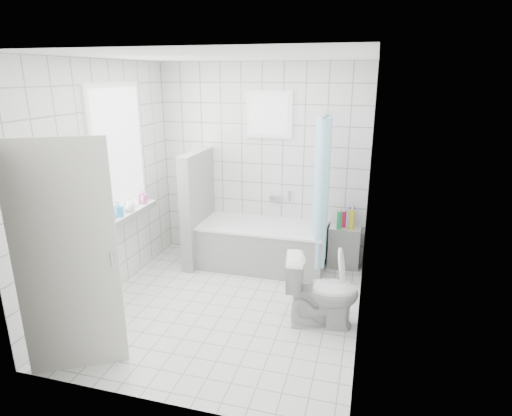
% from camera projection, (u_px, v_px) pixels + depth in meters
% --- Properties ---
extents(ground, '(3.00, 3.00, 0.00)m').
position_uv_depth(ground, '(227.00, 306.00, 4.70)').
color(ground, white).
rests_on(ground, ground).
extents(ceiling, '(3.00, 3.00, 0.00)m').
position_uv_depth(ceiling, '(221.00, 56.00, 3.92)').
color(ceiling, white).
rests_on(ceiling, ground).
extents(wall_back, '(2.80, 0.02, 2.60)m').
position_uv_depth(wall_back, '(262.00, 164.00, 5.69)').
color(wall_back, white).
rests_on(wall_back, ground).
extents(wall_front, '(2.80, 0.02, 2.60)m').
position_uv_depth(wall_front, '(152.00, 248.00, 2.93)').
color(wall_front, white).
rests_on(wall_front, ground).
extents(wall_left, '(0.02, 3.00, 2.60)m').
position_uv_depth(wall_left, '(103.00, 184.00, 4.66)').
color(wall_left, white).
rests_on(wall_left, ground).
extents(wall_right, '(0.02, 3.00, 2.60)m').
position_uv_depth(wall_right, '(367.00, 203.00, 3.96)').
color(wall_right, white).
rests_on(wall_right, ground).
extents(window_left, '(0.01, 0.90, 1.40)m').
position_uv_depth(window_left, '(120.00, 152.00, 4.84)').
color(window_left, white).
rests_on(window_left, wall_left).
extents(window_back, '(0.50, 0.01, 0.50)m').
position_uv_depth(window_back, '(269.00, 115.00, 5.43)').
color(window_back, white).
rests_on(window_back, wall_back).
extents(window_sill, '(0.18, 1.02, 0.08)m').
position_uv_depth(window_sill, '(129.00, 214.00, 5.05)').
color(window_sill, white).
rests_on(window_sill, wall_left).
extents(door, '(0.72, 0.43, 2.00)m').
position_uv_depth(door, '(67.00, 261.00, 3.45)').
color(door, silver).
rests_on(door, ground).
extents(bathtub, '(1.63, 0.77, 0.58)m').
position_uv_depth(bathtub, '(263.00, 245.00, 5.62)').
color(bathtub, white).
rests_on(bathtub, ground).
extents(partition_wall, '(0.15, 0.85, 1.50)m').
position_uv_depth(partition_wall, '(198.00, 208.00, 5.66)').
color(partition_wall, white).
rests_on(partition_wall, ground).
extents(tiled_ledge, '(0.40, 0.24, 0.55)m').
position_uv_depth(tiled_ledge, '(344.00, 247.00, 5.60)').
color(tiled_ledge, white).
rests_on(tiled_ledge, ground).
extents(toilet, '(0.78, 0.52, 0.74)m').
position_uv_depth(toilet, '(322.00, 291.00, 4.27)').
color(toilet, white).
rests_on(toilet, ground).
extents(curtain_rod, '(0.02, 0.80, 0.02)m').
position_uv_depth(curtain_rod, '(327.00, 114.00, 4.89)').
color(curtain_rod, silver).
rests_on(curtain_rod, wall_back).
extents(shower_curtain, '(0.14, 0.48, 1.78)m').
position_uv_depth(shower_curtain, '(322.00, 193.00, 5.04)').
color(shower_curtain, '#4FC6EA').
rests_on(shower_curtain, curtain_rod).
extents(tub_faucet, '(0.18, 0.06, 0.06)m').
position_uv_depth(tub_faucet, '(277.00, 198.00, 5.74)').
color(tub_faucet, silver).
rests_on(tub_faucet, wall_back).
extents(sill_bottles, '(0.20, 0.83, 0.29)m').
position_uv_depth(sill_bottles, '(122.00, 205.00, 4.87)').
color(sill_bottles, '#CB65A3').
rests_on(sill_bottles, window_sill).
extents(ledge_bottles, '(0.22, 0.17, 0.27)m').
position_uv_depth(ledge_bottles, '(347.00, 219.00, 5.45)').
color(ledge_bottles, '#D71943').
rests_on(ledge_bottles, tiled_ledge).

